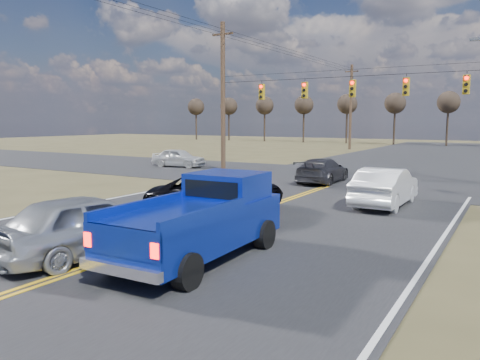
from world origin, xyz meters
The scene contains 12 objects.
ground centered at (0.00, 0.00, 0.00)m, with size 160.00×160.00×0.00m, color brown.
road_main centered at (0.00, 10.00, 0.00)m, with size 14.00×120.00×0.02m, color #28282B.
road_cross centered at (0.00, 18.00, 0.00)m, with size 120.00×12.00×0.02m, color #28282B.
signal_gantry centered at (0.50, 17.79, 5.06)m, with size 19.60×4.83×10.00m.
utility_poles centered at (0.00, 17.00, 5.23)m, with size 19.60×58.32×10.00m.
treeline centered at (0.00, 26.96, 5.70)m, with size 87.00×117.80×7.40m.
pickup_truck centered at (1.89, 0.20, 1.00)m, with size 2.34×5.56×2.07m.
silver_suv centered at (-0.80, -1.08, 0.82)m, with size 1.94×4.82×1.64m, color #94979C.
black_suv centered at (-0.80, 5.15, 0.79)m, with size 2.62×5.68×1.58m, color black.
white_car_queue centered at (4.00, 10.00, 0.78)m, with size 1.66×4.75×1.57m, color white.
dgrey_car_queue centered at (-0.80, 15.50, 0.69)m, with size 1.93×4.74×1.38m, color #333237.
cross_car_west centered at (-13.19, 18.35, 0.69)m, with size 4.07×1.64×1.39m, color silver.
Camera 1 is at (8.56, -9.11, 3.46)m, focal length 35.00 mm.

